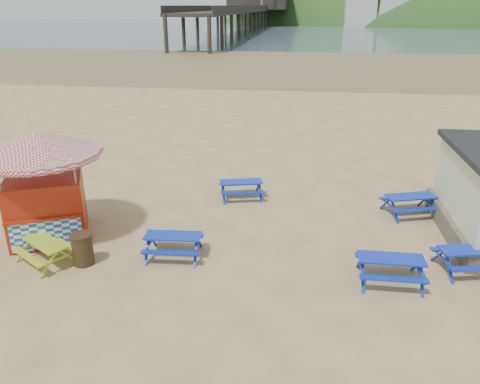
# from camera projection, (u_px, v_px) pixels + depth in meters

# --- Properties ---
(ground) EXTENTS (400.00, 400.00, 0.00)m
(ground) POSITION_uv_depth(u_px,v_px,m) (247.00, 235.00, 16.47)
(ground) COLOR tan
(ground) RESTS_ON ground
(wet_sand) EXTENTS (400.00, 400.00, 0.00)m
(wet_sand) POSITION_uv_depth(u_px,v_px,m) (294.00, 62.00, 67.06)
(wet_sand) COLOR olive
(wet_sand) RESTS_ON ground
(sea) EXTENTS (400.00, 400.00, 0.00)m
(sea) POSITION_uv_depth(u_px,v_px,m) (303.00, 27.00, 172.83)
(sea) COLOR #435460
(sea) RESTS_ON ground
(picnic_table_blue_a) EXTENTS (2.03, 1.79, 0.73)m
(picnic_table_blue_a) POSITION_uv_depth(u_px,v_px,m) (241.00, 189.00, 19.51)
(picnic_table_blue_a) COLOR #0F13AC
(picnic_table_blue_a) RESTS_ON ground
(picnic_table_blue_c) EXTENTS (2.23, 1.99, 0.78)m
(picnic_table_blue_c) POSITION_uv_depth(u_px,v_px,m) (410.00, 205.00, 17.92)
(picnic_table_blue_c) COLOR #0F13AC
(picnic_table_blue_c) RESTS_ON ground
(picnic_table_blue_d) EXTENTS (1.87, 1.55, 0.75)m
(picnic_table_blue_d) POSITION_uv_depth(u_px,v_px,m) (174.00, 245.00, 14.94)
(picnic_table_blue_d) COLOR #0F13AC
(picnic_table_blue_d) RESTS_ON ground
(picnic_table_blue_e) EXTENTS (1.89, 1.53, 0.78)m
(picnic_table_blue_e) POSITION_uv_depth(u_px,v_px,m) (390.00, 269.00, 13.55)
(picnic_table_blue_e) COLOR #0F13AC
(picnic_table_blue_e) RESTS_ON ground
(picnic_table_blue_f) EXTENTS (2.04, 1.78, 0.74)m
(picnic_table_blue_f) POSITION_uv_depth(u_px,v_px,m) (468.00, 260.00, 14.10)
(picnic_table_blue_f) COLOR #0F13AC
(picnic_table_blue_f) RESTS_ON ground
(picnic_table_yellow) EXTENTS (2.20, 2.10, 0.72)m
(picnic_table_yellow) POSITION_uv_depth(u_px,v_px,m) (46.00, 252.00, 14.58)
(picnic_table_yellow) COLOR #A5B025
(picnic_table_yellow) RESTS_ON ground
(ice_cream_kiosk) EXTENTS (5.54, 5.54, 3.74)m
(ice_cream_kiosk) POSITION_uv_depth(u_px,v_px,m) (42.00, 172.00, 15.58)
(ice_cream_kiosk) COLOR maroon
(ice_cream_kiosk) RESTS_ON ground
(litter_bin) EXTENTS (0.69, 0.69, 1.01)m
(litter_bin) POSITION_uv_depth(u_px,v_px,m) (83.00, 249.00, 14.44)
(litter_bin) COLOR #3B2915
(litter_bin) RESTS_ON ground
(pier) EXTENTS (24.00, 220.00, 39.29)m
(pier) POSITION_uv_depth(u_px,v_px,m) (257.00, 11.00, 180.66)
(pier) COLOR black
(pier) RESTS_ON ground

